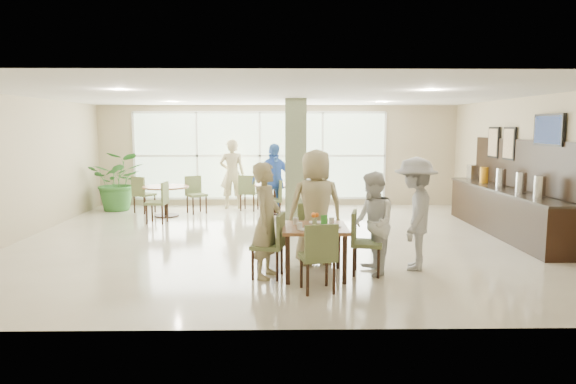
{
  "coord_description": "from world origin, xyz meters",
  "views": [
    {
      "loc": [
        0.07,
        -9.88,
        2.21
      ],
      "look_at": [
        0.2,
        -1.2,
        1.1
      ],
      "focal_mm": 32.0,
      "sensor_mm": 36.0,
      "label": 1
    }
  ],
  "objects_px": {
    "adult_a": "(273,181)",
    "teen_right": "(373,223)",
    "adult_standing": "(232,174)",
    "round_table_right": "(275,192)",
    "main_table": "(315,233)",
    "teen_standing": "(415,214)",
    "adult_b": "(308,182)",
    "round_table_left": "(166,193)",
    "teen_left": "(267,220)",
    "teen_far": "(316,207)",
    "buffet_counter": "(504,207)",
    "potted_plant": "(119,181)"
  },
  "relations": [
    {
      "from": "potted_plant",
      "to": "teen_standing",
      "type": "bearing_deg",
      "value": -42.1
    },
    {
      "from": "teen_left",
      "to": "adult_b",
      "type": "distance_m",
      "value": 5.73
    },
    {
      "from": "teen_far",
      "to": "teen_right",
      "type": "relative_size",
      "value": 1.2
    },
    {
      "from": "main_table",
      "to": "teen_far",
      "type": "bearing_deg",
      "value": 84.75
    },
    {
      "from": "adult_a",
      "to": "teen_right",
      "type": "bearing_deg",
      "value": -91.29
    },
    {
      "from": "adult_b",
      "to": "adult_standing",
      "type": "distance_m",
      "value": 2.15
    },
    {
      "from": "teen_left",
      "to": "teen_far",
      "type": "height_order",
      "value": "teen_far"
    },
    {
      "from": "teen_standing",
      "to": "adult_standing",
      "type": "xyz_separation_m",
      "value": [
        -3.38,
        6.01,
        0.07
      ]
    },
    {
      "from": "buffet_counter",
      "to": "adult_standing",
      "type": "relative_size",
      "value": 2.5
    },
    {
      "from": "teen_far",
      "to": "adult_standing",
      "type": "distance_m",
      "value": 5.97
    },
    {
      "from": "potted_plant",
      "to": "adult_b",
      "type": "bearing_deg",
      "value": -5.68
    },
    {
      "from": "round_table_left",
      "to": "adult_a",
      "type": "xyz_separation_m",
      "value": [
        2.67,
        -0.41,
        0.33
      ]
    },
    {
      "from": "round_table_right",
      "to": "teen_left",
      "type": "xyz_separation_m",
      "value": [
        -0.08,
        -5.58,
        0.29
      ]
    },
    {
      "from": "round_table_right",
      "to": "adult_b",
      "type": "relative_size",
      "value": 0.67
    },
    {
      "from": "adult_a",
      "to": "adult_standing",
      "type": "xyz_separation_m",
      "value": [
        -1.13,
        1.6,
        0.03
      ]
    },
    {
      "from": "round_table_right",
      "to": "buffet_counter",
      "type": "distance_m",
      "value": 5.4
    },
    {
      "from": "round_table_left",
      "to": "adult_standing",
      "type": "distance_m",
      "value": 1.97
    },
    {
      "from": "buffet_counter",
      "to": "teen_standing",
      "type": "xyz_separation_m",
      "value": [
        -2.55,
        -2.6,
        0.32
      ]
    },
    {
      "from": "buffet_counter",
      "to": "adult_b",
      "type": "xyz_separation_m",
      "value": [
        -3.92,
        2.65,
        0.24
      ]
    },
    {
      "from": "round_table_right",
      "to": "teen_left",
      "type": "relative_size",
      "value": 0.62
    },
    {
      "from": "round_table_left",
      "to": "potted_plant",
      "type": "relative_size",
      "value": 0.73
    },
    {
      "from": "main_table",
      "to": "round_table_left",
      "type": "height_order",
      "value": "same"
    },
    {
      "from": "teen_left",
      "to": "teen_right",
      "type": "distance_m",
      "value": 1.59
    },
    {
      "from": "round_table_right",
      "to": "teen_standing",
      "type": "distance_m",
      "value": 5.63
    },
    {
      "from": "teen_left",
      "to": "adult_standing",
      "type": "xyz_separation_m",
      "value": [
        -1.1,
        6.42,
        0.09
      ]
    },
    {
      "from": "potted_plant",
      "to": "teen_right",
      "type": "xyz_separation_m",
      "value": [
        5.65,
        -6.02,
        -0.0
      ]
    },
    {
      "from": "main_table",
      "to": "teen_standing",
      "type": "distance_m",
      "value": 1.64
    },
    {
      "from": "teen_right",
      "to": "adult_standing",
      "type": "xyz_separation_m",
      "value": [
        -2.68,
        6.29,
        0.16
      ]
    },
    {
      "from": "potted_plant",
      "to": "adult_b",
      "type": "relative_size",
      "value": 0.98
    },
    {
      "from": "main_table",
      "to": "adult_standing",
      "type": "height_order",
      "value": "adult_standing"
    },
    {
      "from": "main_table",
      "to": "round_table_left",
      "type": "relative_size",
      "value": 0.84
    },
    {
      "from": "main_table",
      "to": "potted_plant",
      "type": "height_order",
      "value": "potted_plant"
    },
    {
      "from": "adult_a",
      "to": "teen_left",
      "type": "bearing_deg",
      "value": -109.93
    },
    {
      "from": "round_table_right",
      "to": "teen_left",
      "type": "distance_m",
      "value": 5.58
    },
    {
      "from": "teen_standing",
      "to": "adult_a",
      "type": "relative_size",
      "value": 0.96
    },
    {
      "from": "potted_plant",
      "to": "teen_far",
      "type": "height_order",
      "value": "teen_far"
    },
    {
      "from": "main_table",
      "to": "adult_a",
      "type": "height_order",
      "value": "adult_a"
    },
    {
      "from": "potted_plant",
      "to": "teen_right",
      "type": "height_order",
      "value": "same"
    },
    {
      "from": "round_table_left",
      "to": "potted_plant",
      "type": "height_order",
      "value": "potted_plant"
    },
    {
      "from": "main_table",
      "to": "adult_b",
      "type": "height_order",
      "value": "adult_b"
    },
    {
      "from": "adult_b",
      "to": "main_table",
      "type": "bearing_deg",
      "value": 6.94
    },
    {
      "from": "round_table_right",
      "to": "teen_standing",
      "type": "xyz_separation_m",
      "value": [
        2.21,
        -5.17,
        0.31
      ]
    },
    {
      "from": "round_table_right",
      "to": "potted_plant",
      "type": "height_order",
      "value": "potted_plant"
    },
    {
      "from": "adult_standing",
      "to": "buffet_counter",
      "type": "bearing_deg",
      "value": 147.57
    },
    {
      "from": "potted_plant",
      "to": "teen_far",
      "type": "bearing_deg",
      "value": -48.15
    },
    {
      "from": "round_table_right",
      "to": "teen_right",
      "type": "xyz_separation_m",
      "value": [
        1.5,
        -5.45,
        0.21
      ]
    },
    {
      "from": "adult_a",
      "to": "adult_b",
      "type": "height_order",
      "value": "adult_a"
    },
    {
      "from": "teen_right",
      "to": "teen_standing",
      "type": "height_order",
      "value": "teen_standing"
    },
    {
      "from": "teen_right",
      "to": "adult_b",
      "type": "distance_m",
      "value": 5.57
    },
    {
      "from": "teen_left",
      "to": "teen_far",
      "type": "relative_size",
      "value": 0.91
    }
  ]
}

